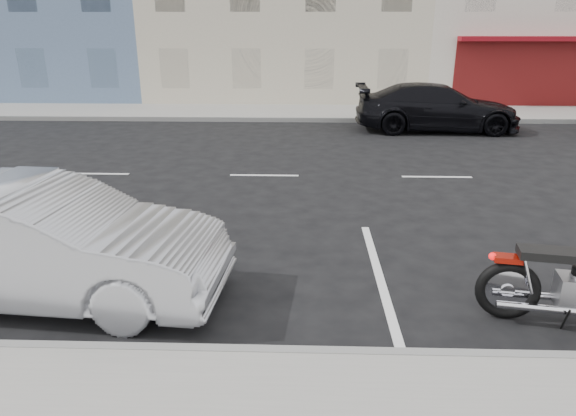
{
  "coord_description": "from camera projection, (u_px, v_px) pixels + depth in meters",
  "views": [
    {
      "loc": [
        -1.06,
        -11.5,
        3.32
      ],
      "look_at": [
        -1.3,
        -4.47,
        0.8
      ],
      "focal_mm": 32.0,
      "sensor_mm": 36.0,
      "label": 1
    }
  ],
  "objects": [
    {
      "name": "curb_far",
      "position": [
        197.0,
        119.0,
        18.62
      ],
      "size": [
        80.0,
        0.12,
        0.16
      ],
      "primitive_type": "cube",
      "color": "gray",
      "rests_on": "ground"
    },
    {
      "name": "car_far",
      "position": [
        437.0,
        107.0,
        16.8
      ],
      "size": [
        5.32,
        2.26,
        1.53
      ],
      "primitive_type": "imported",
      "rotation": [
        0.0,
        0.0,
        1.55
      ],
      "color": "black",
      "rests_on": "ground"
    },
    {
      "name": "sedan_silver",
      "position": [
        41.0,
        243.0,
        6.38
      ],
      "size": [
        4.7,
        1.96,
        1.51
      ],
      "primitive_type": "imported",
      "rotation": [
        0.0,
        0.0,
        1.49
      ],
      "color": "#B6B8BE",
      "rests_on": "ground"
    },
    {
      "name": "ground",
      "position": [
        350.0,
        176.0,
        11.91
      ],
      "size": [
        120.0,
        120.0,
        0.0
      ],
      "primitive_type": "plane",
      "color": "black",
      "rests_on": "ground"
    },
    {
      "name": "sidewalk_far",
      "position": [
        205.0,
        112.0,
        20.22
      ],
      "size": [
        80.0,
        3.4,
        0.15
      ],
      "primitive_type": "cube",
      "color": "gray",
      "rests_on": "ground"
    }
  ]
}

